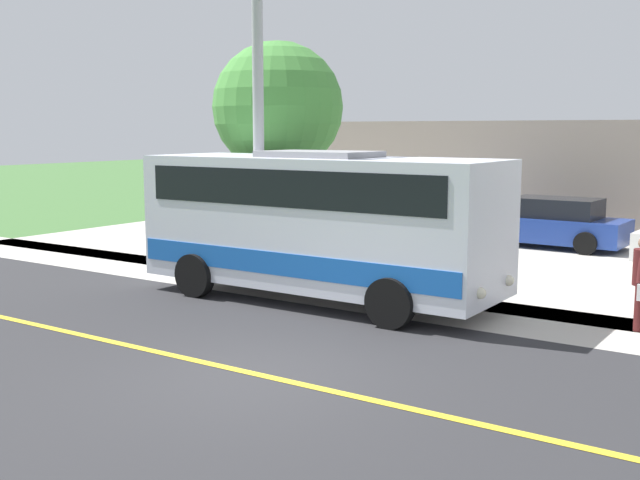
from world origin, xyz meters
The scene contains 9 objects.
ground_plane centered at (0.00, 0.00, 0.00)m, with size 120.00×120.00×0.00m, color #3D6633.
road_surface centered at (0.00, 0.00, 0.00)m, with size 8.00×100.00×0.01m, color #28282B.
sidewalk centered at (-5.20, 0.00, 0.00)m, with size 2.40×100.00×0.01m, color #B2ADA3.
road_centre_line centered at (0.00, 0.00, 0.01)m, with size 0.16×100.00×0.00m, color gold.
shuttle_bus_front centered at (-4.50, -1.97, 1.65)m, with size 2.66×7.50×3.00m.
street_light_pole centered at (-4.88, -3.89, 4.47)m, with size 1.97×0.24×8.13m.
parked_car_near centered at (-14.21, -0.34, 0.69)m, with size 2.12×4.45×1.45m.
tree_curbside centered at (-7.40, -5.18, 3.94)m, with size 3.26×3.26×5.60m.
commercial_building centered at (-21.40, 0.50, 1.85)m, with size 10.00×22.23×3.71m, color gray.
Camera 1 is at (8.19, 6.60, 3.43)m, focal length 43.34 mm.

